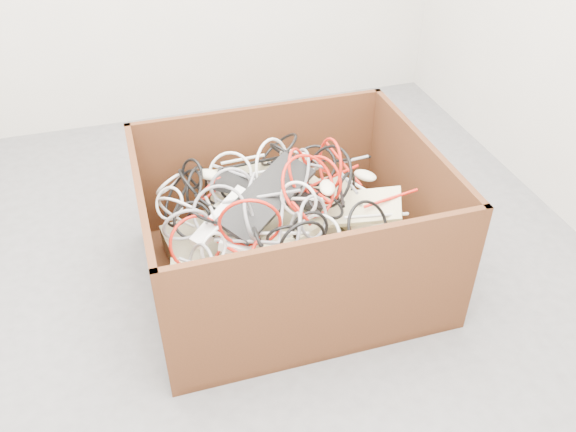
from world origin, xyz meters
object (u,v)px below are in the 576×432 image
object	(u,v)px
power_strip_left	(221,217)
power_strip_right	(254,253)
cardboard_box	(286,250)
vga_plug	(384,200)

from	to	relation	value
power_strip_left	power_strip_right	size ratio (longest dim) A/B	1.15
cardboard_box	vga_plug	distance (m)	0.43
power_strip_left	vga_plug	distance (m)	0.64
cardboard_box	vga_plug	world-z (taller)	cardboard_box
vga_plug	power_strip_right	bearing A→B (deg)	-111.73
vga_plug	power_strip_left	bearing A→B (deg)	-128.26
cardboard_box	power_strip_left	xyz separation A→B (m)	(-0.25, -0.02, 0.23)
power_strip_right	vga_plug	xyz separation A→B (m)	(0.56, 0.15, 0.02)
cardboard_box	power_strip_right	world-z (taller)	cardboard_box
cardboard_box	power_strip_right	bearing A→B (deg)	-132.67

